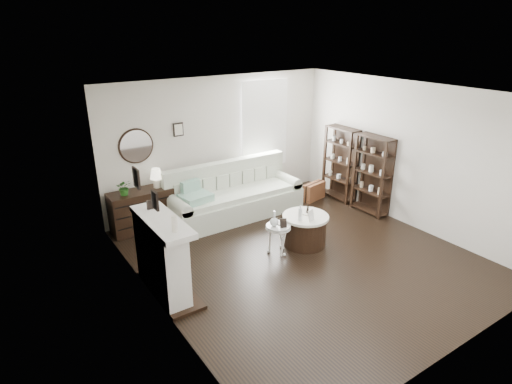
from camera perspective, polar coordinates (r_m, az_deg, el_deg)
room at (r=9.18m, az=-0.79°, el=8.67°), size 5.50×5.50×5.50m
fireplace at (r=6.24m, az=-12.35°, el=-8.78°), size 0.50×1.40×1.84m
shelf_unit_far at (r=9.51m, az=11.20°, el=3.74°), size 0.30×0.80×1.60m
shelf_unit_near at (r=8.93m, az=15.23°, el=2.22°), size 0.30×0.80×1.60m
sofa at (r=8.64m, az=-3.05°, el=-0.85°), size 2.74×0.95×1.06m
quilt at (r=8.04m, az=-8.06°, el=-0.75°), size 0.61×0.53×0.14m
suitcase at (r=9.52m, az=7.75°, el=0.09°), size 0.60×0.31×0.38m
dresser at (r=8.29m, az=-14.97°, el=-2.35°), size 1.16×0.50×0.77m
table_lamp at (r=8.19m, az=-13.13°, el=1.82°), size 0.31×0.31×0.37m
potted_plant at (r=7.98m, az=-17.16°, el=0.59°), size 0.32×0.29×0.29m
drum_table at (r=7.55m, az=6.55°, el=-5.02°), size 0.80×0.80×0.56m
pedestal_table at (r=7.17m, az=2.99°, el=-4.77°), size 0.42×0.42×0.51m
eiffel_drum at (r=7.48m, az=6.92°, el=-2.08°), size 0.15×0.15×0.21m
bottle_drum at (r=7.20m, az=5.92°, el=-2.77°), size 0.06×0.06×0.27m
card_frame_drum at (r=7.22m, az=7.35°, el=-3.10°), size 0.15×0.09×0.19m
eiffel_ped at (r=7.18m, az=3.41°, el=-3.61°), size 0.11×0.11×0.17m
flask_ped at (r=7.07m, az=2.45°, el=-3.56°), size 0.15×0.15×0.27m
card_frame_ped at (r=7.05m, az=3.66°, el=-4.17°), size 0.12×0.08×0.15m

